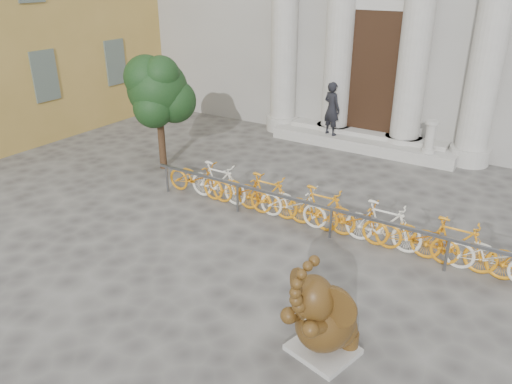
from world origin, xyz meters
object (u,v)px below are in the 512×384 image
Objects in this scene: tree at (158,91)px; pedestrian at (332,109)px; bike_rack at (335,213)px; elephant_statue at (324,317)px.

pedestrian is at bearing 54.85° from tree.
pedestrian reaches higher than bike_rack.
elephant_statue is at bearing 133.79° from pedestrian.
bike_rack is 6.13m from pedestrian.
bike_rack is 6.16m from tree.
pedestrian is at bearing 115.56° from bike_rack.
elephant_statue reaches higher than bike_rack.
elephant_statue is at bearing -68.52° from bike_rack.
elephant_statue is 3.84m from bike_rack.
pedestrian is (-2.63, 5.49, 0.72)m from bike_rack.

